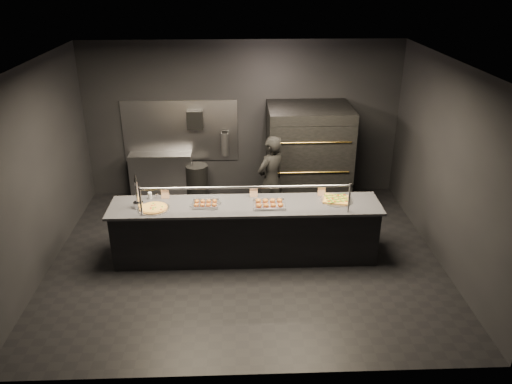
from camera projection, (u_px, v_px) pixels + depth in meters
room at (243, 168)px, 7.33m from camera, size 6.04×6.00×3.00m
service_counter at (246, 231)px, 7.72m from camera, size 4.10×0.78×1.37m
pizza_oven at (308, 156)px, 9.28m from camera, size 1.50×1.23×1.91m
prep_shelf at (162, 176)px, 9.77m from camera, size 1.20×0.35×0.90m
towel_dispenser at (195, 120)px, 9.40m from camera, size 0.30×0.20×0.35m
fire_extinguisher at (225, 144)px, 9.64m from camera, size 0.14×0.14×0.51m
beer_tap at (137, 198)px, 7.37m from camera, size 0.15×0.21×0.56m
round_pizza at (154, 208)px, 7.38m from camera, size 0.47×0.47×0.03m
slider_tray_a at (206, 204)px, 7.49m from camera, size 0.47×0.41×0.06m
slider_tray_b at (269, 204)px, 7.48m from camera, size 0.50×0.38×0.08m
square_pizza at (336, 199)px, 7.64m from camera, size 0.49×0.49×0.05m
condiment_jar at (152, 196)px, 7.69m from camera, size 0.16×0.06×0.11m
tent_cards at (247, 192)px, 7.75m from camera, size 2.55×0.04×0.15m
trash_bin at (197, 182)px, 9.70m from camera, size 0.43×0.43×0.71m
worker at (271, 181)px, 8.63m from camera, size 0.70×0.68×1.62m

